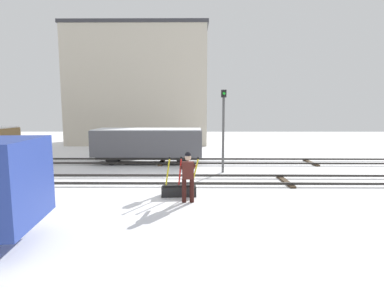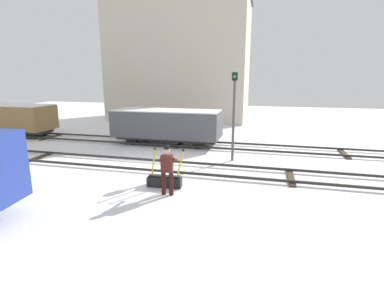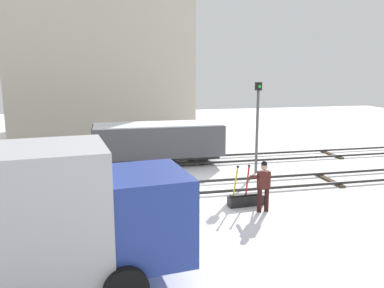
# 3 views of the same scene
# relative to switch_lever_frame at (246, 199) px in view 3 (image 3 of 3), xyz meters

# --- Properties ---
(ground_plane) EXTENTS (60.00, 60.00, 0.00)m
(ground_plane) POSITION_rel_switch_lever_frame_xyz_m (-1.37, 2.03, -0.25)
(ground_plane) COLOR white
(track_main_line) EXTENTS (44.00, 1.94, 0.18)m
(track_main_line) POSITION_rel_switch_lever_frame_xyz_m (-1.37, 2.03, -0.13)
(track_main_line) COLOR #2D2B28
(track_main_line) RESTS_ON ground_plane
(track_siding_near) EXTENTS (44.00, 1.94, 0.18)m
(track_siding_near) POSITION_rel_switch_lever_frame_xyz_m (-1.37, 6.52, -0.14)
(track_siding_near) COLOR #2D2B28
(track_siding_near) RESTS_ON ground_plane
(switch_lever_frame) EXTENTS (1.38, 0.44, 1.45)m
(switch_lever_frame) POSITION_rel_switch_lever_frame_xyz_m (0.00, 0.00, 0.00)
(switch_lever_frame) COLOR black
(switch_lever_frame) RESTS_ON ground_plane
(rail_worker) EXTENTS (0.57, 0.68, 1.72)m
(rail_worker) POSITION_rel_switch_lever_frame_xyz_m (0.34, -0.65, 0.71)
(rail_worker) COLOR #351511
(rail_worker) RESTS_ON ground_plane
(delivery_truck) EXTENTS (5.53, 2.92, 3.15)m
(delivery_truck) POSITION_rel_switch_lever_frame_xyz_m (-5.78, -4.14, 1.47)
(delivery_truck) COLOR navy
(delivery_truck) RESTS_ON ground_plane
(signal_post) EXTENTS (0.24, 0.32, 4.08)m
(signal_post) POSITION_rel_switch_lever_frame_xyz_m (1.98, 4.00, 2.24)
(signal_post) COLOR #4C4C4C
(signal_post) RESTS_ON ground_plane
(apartment_building) EXTENTS (12.72, 6.58, 10.66)m
(apartment_building) POSITION_rel_switch_lever_frame_xyz_m (-4.60, 17.65, 5.09)
(apartment_building) COLOR beige
(apartment_building) RESTS_ON ground_plane
(freight_car_back_track) EXTENTS (6.24, 2.24, 2.04)m
(freight_car_back_track) POSITION_rel_switch_lever_frame_xyz_m (-2.13, 6.52, 0.95)
(freight_car_back_track) COLOR #2D2B28
(freight_car_back_track) RESTS_ON ground_plane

